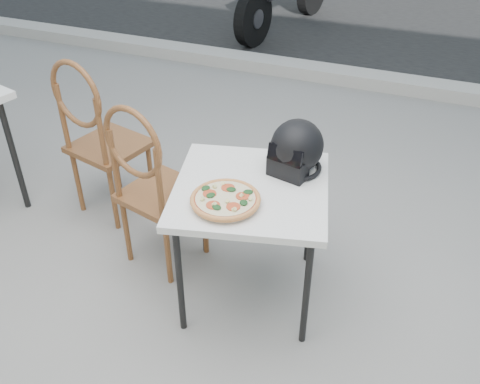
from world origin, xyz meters
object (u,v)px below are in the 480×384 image
at_px(pizza, 225,199).
at_px(plate, 225,203).
at_px(cafe_chair_side, 97,132).
at_px(cafe_chair_main, 151,180).
at_px(cafe_table_main, 251,197).
at_px(helmet, 296,149).

bearing_deg(pizza, plate, -87.48).
height_order(pizza, cafe_chair_side, cafe_chair_side).
bearing_deg(cafe_chair_main, pizza, 172.84).
height_order(cafe_table_main, cafe_chair_side, cafe_chair_side).
xyz_separation_m(plate, pizza, (-0.00, 0.00, 0.02)).
distance_m(pizza, cafe_chair_main, 0.56).
relative_size(pizza, helmet, 1.28).
height_order(pizza, helmet, helmet).
height_order(cafe_table_main, pizza, pizza).
height_order(plate, helmet, helmet).
relative_size(helmet, cafe_chair_main, 0.31).
bearing_deg(cafe_table_main, pizza, -106.95).
relative_size(cafe_table_main, cafe_chair_main, 0.85).
height_order(helmet, cafe_chair_side, cafe_chair_side).
distance_m(pizza, cafe_chair_side, 1.17).
bearing_deg(cafe_table_main, helmet, 55.52).
height_order(cafe_table_main, plate, plate).
distance_m(plate, cafe_chair_main, 0.56).
distance_m(cafe_table_main, cafe_chair_side, 1.15).
bearing_deg(cafe_chair_side, cafe_table_main, 177.11).
bearing_deg(cafe_chair_main, cafe_chair_side, -15.21).
distance_m(cafe_table_main, cafe_chair_main, 0.56).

